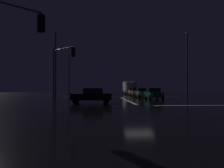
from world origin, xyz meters
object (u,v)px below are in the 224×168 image
(sedan_green, at_px, (153,93))
(traffic_signal_nw, at_px, (61,64))
(sedan_black_crossing, at_px, (91,95))
(sedan_gray, at_px, (142,93))
(sedan_silver, at_px, (133,91))
(traffic_signal_sw, at_px, (9,37))
(streetlamp_right_near, at_px, (187,60))
(box_truck, at_px, (129,87))
(streetlamp_left_far, at_px, (69,71))
(sedan_orange, at_px, (137,92))
(streetlamp_left_near, at_px, (56,60))

(sedan_green, bearing_deg, traffic_signal_nw, -164.41)
(traffic_signal_nw, bearing_deg, sedan_black_crossing, -48.67)
(sedan_gray, xyz_separation_m, sedan_silver, (0.22, 11.91, 0.00))
(traffic_signal_sw, height_order, streetlamp_right_near, streetlamp_right_near)
(sedan_gray, distance_m, traffic_signal_sw, 28.23)
(box_truck, distance_m, streetlamp_right_near, 23.16)
(sedan_silver, height_order, sedan_black_crossing, same)
(sedan_gray, height_order, sedan_silver, same)
(streetlamp_left_far, bearing_deg, traffic_signal_nw, -85.27)
(box_truck, bearing_deg, sedan_black_crossing, -104.15)
(sedan_black_crossing, relative_size, traffic_signal_sw, 0.69)
(sedan_green, height_order, streetlamp_right_near, streetlamp_right_near)
(sedan_green, distance_m, sedan_gray, 5.60)
(sedan_black_crossing, bearing_deg, sedan_orange, 67.52)
(box_truck, xyz_separation_m, sedan_black_crossing, (-8.23, -32.64, -0.91))
(sedan_orange, bearing_deg, traffic_signal_sw, -110.80)
(sedan_gray, distance_m, traffic_signal_nw, 15.18)
(sedan_green, relative_size, sedan_gray, 1.00)
(sedan_green, height_order, sedan_black_crossing, same)
(sedan_green, xyz_separation_m, box_truck, (-0.13, 24.93, 0.91))
(box_truck, relative_size, traffic_signal_nw, 1.25)
(sedan_black_crossing, xyz_separation_m, traffic_signal_nw, (-3.79, 4.31, 3.74))
(traffic_signal_sw, distance_m, traffic_signal_nw, 16.42)
(box_truck, xyz_separation_m, traffic_signal_sw, (-12.19, -44.74, 2.59))
(box_truck, height_order, streetlamp_left_near, streetlamp_left_near)
(sedan_green, xyz_separation_m, sedan_orange, (-0.56, 11.15, 0.00))
(sedan_black_crossing, height_order, streetlamp_right_near, streetlamp_right_near)
(sedan_orange, distance_m, streetlamp_right_near, 11.59)
(sedan_gray, bearing_deg, sedan_orange, 90.71)
(sedan_orange, bearing_deg, streetlamp_left_far, 149.86)
(sedan_green, relative_size, traffic_signal_sw, 0.69)
(sedan_black_crossing, relative_size, streetlamp_left_near, 0.43)
(sedan_black_crossing, relative_size, traffic_signal_nw, 0.65)
(streetlamp_right_near, bearing_deg, traffic_signal_nw, -160.68)
(sedan_gray, relative_size, streetlamp_right_near, 0.43)
(streetlamp_left_far, height_order, streetlamp_right_near, streetlamp_right_near)
(streetlamp_left_near, bearing_deg, sedan_gray, 10.99)
(traffic_signal_sw, bearing_deg, streetlamp_right_near, 51.26)
(sedan_orange, xyz_separation_m, streetlamp_left_far, (-13.44, 7.81, 4.47))
(traffic_signal_nw, bearing_deg, streetlamp_left_far, 94.73)
(streetlamp_right_near, bearing_deg, streetlamp_left_near, 180.00)
(sedan_green, height_order, streetlamp_left_near, streetlamp_left_near)
(sedan_orange, relative_size, streetlamp_right_near, 0.43)
(sedan_silver, xyz_separation_m, traffic_signal_sw, (-12.05, -37.30, 3.50))
(sedan_silver, relative_size, traffic_signal_sw, 0.69)
(sedan_green, xyz_separation_m, streetlamp_right_near, (5.95, 2.96, 4.98))
(sedan_silver, relative_size, streetlamp_left_near, 0.43)
(sedan_gray, height_order, box_truck, box_truck)
(sedan_gray, distance_m, streetlamp_left_near, 14.63)
(sedan_gray, relative_size, streetlamp_left_far, 0.47)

